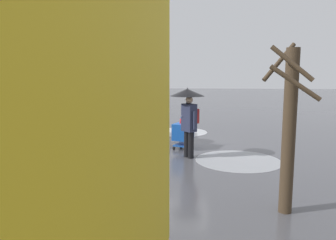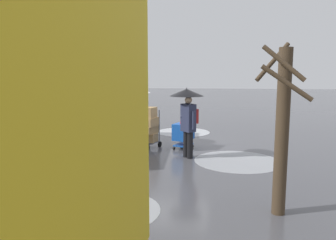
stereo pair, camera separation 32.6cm
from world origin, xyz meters
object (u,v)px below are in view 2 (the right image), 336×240
object	(u,v)px
cargo_van_parked_right	(76,115)
pedestrian_black_side	(135,101)
bare_tree_near	(282,128)
hand_dolly_boxes	(149,125)
shopping_cart_vendor	(183,132)
pedestrian_pink_side	(188,107)

from	to	relation	value
cargo_van_parked_right	pedestrian_black_side	distance (m)	2.08
pedestrian_black_side	bare_tree_near	size ratio (longest dim) A/B	0.68
pedestrian_black_side	bare_tree_near	distance (m)	6.70
cargo_van_parked_right	pedestrian_black_side	world-z (taller)	cargo_van_parked_right
bare_tree_near	hand_dolly_boxes	bearing A→B (deg)	-55.97
hand_dolly_boxes	shopping_cart_vendor	bearing A→B (deg)	-176.98
bare_tree_near	shopping_cart_vendor	bearing A→B (deg)	-66.54
cargo_van_parked_right	hand_dolly_boxes	world-z (taller)	cargo_van_parked_right
shopping_cart_vendor	bare_tree_near	size ratio (longest dim) A/B	0.33
hand_dolly_boxes	pedestrian_pink_side	world-z (taller)	pedestrian_pink_side
hand_dolly_boxes	cargo_van_parked_right	bearing A→B (deg)	11.02
bare_tree_near	pedestrian_black_side	bearing A→B (deg)	-53.77
pedestrian_black_side	bare_tree_near	xyz separation A→B (m)	(-3.96, 5.40, 0.03)
cargo_van_parked_right	pedestrian_black_side	bearing A→B (deg)	-153.10
pedestrian_pink_side	bare_tree_near	world-z (taller)	bare_tree_near
cargo_van_parked_right	shopping_cart_vendor	size ratio (longest dim) A/B	5.20
pedestrian_pink_side	bare_tree_near	xyz separation A→B (m)	(-1.96, 3.88, 0.05)
hand_dolly_boxes	pedestrian_black_side	bearing A→B (deg)	-36.21
shopping_cart_vendor	hand_dolly_boxes	distance (m)	1.19
cargo_van_parked_right	shopping_cart_vendor	distance (m)	3.70
hand_dolly_boxes	pedestrian_black_side	world-z (taller)	pedestrian_black_side
shopping_cart_vendor	pedestrian_black_side	distance (m)	2.09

